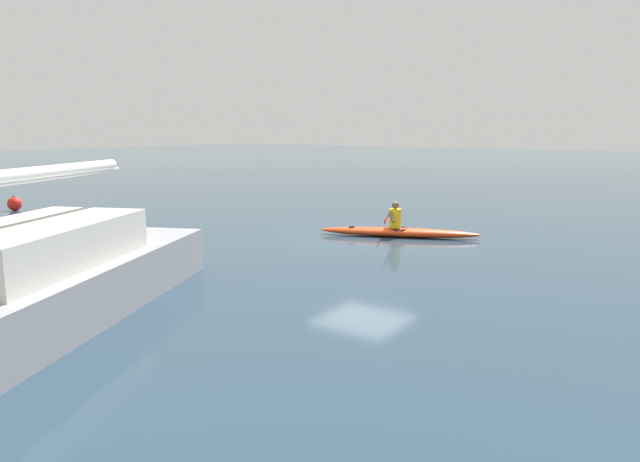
{
  "coord_description": "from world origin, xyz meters",
  "views": [
    {
      "loc": [
        -8.43,
        14.01,
        3.08
      ],
      "look_at": [
        -0.76,
        3.28,
        0.74
      ],
      "focal_mm": 32.15,
      "sensor_mm": 36.0,
      "label": 1
    }
  ],
  "objects": [
    {
      "name": "kayaker",
      "position": [
        -0.63,
        -0.63,
        0.59
      ],
      "size": [
        1.02,
        2.24,
        0.77
      ],
      "color": "yellow",
      "rests_on": "kayak"
    },
    {
      "name": "mooring_buoy_orange_mid",
      "position": [
        13.9,
        3.04,
        0.26
      ],
      "size": [
        0.53,
        0.53,
        0.57
      ],
      "color": "red",
      "rests_on": "ground"
    },
    {
      "name": "sailboat_far_right_berth",
      "position": [
        0.29,
        9.79,
        0.65
      ],
      "size": [
        5.92,
        9.16,
        9.96
      ],
      "color": "gray",
      "rests_on": "ground"
    },
    {
      "name": "ground_plane",
      "position": [
        0.0,
        0.0,
        0.0
      ],
      "size": [
        160.0,
        160.0,
        0.0
      ],
      "primitive_type": "plane",
      "color": "#233847"
    },
    {
      "name": "kayak",
      "position": [
        -0.76,
        -0.69,
        0.13
      ],
      "size": [
        4.48,
        2.41,
        0.26
      ],
      "color": "red",
      "rests_on": "ground"
    }
  ]
}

